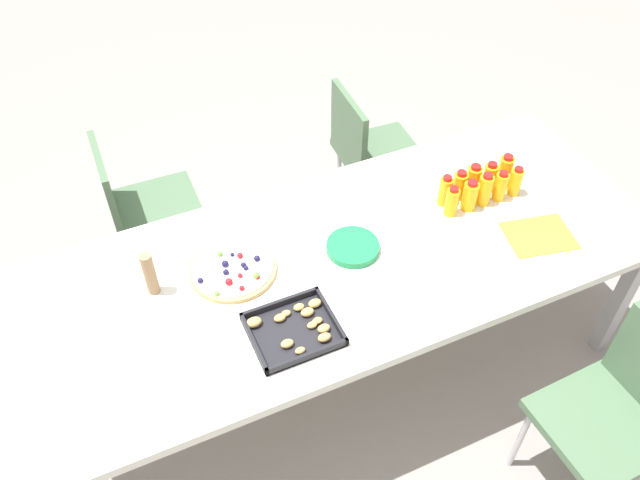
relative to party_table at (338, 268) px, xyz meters
The scene contains 21 objects.
ground_plane 0.68m from the party_table, ahead, with size 12.00×12.00×0.00m, color gray.
party_table is the anchor object (origin of this frame).
chair_near_right 1.07m from the party_table, 55.54° to the right, with size 0.41×0.41×0.83m.
chair_far_left 1.12m from the party_table, 128.20° to the left, with size 0.41×0.41×0.83m.
chair_near_left 1.00m from the party_table, 124.84° to the right, with size 0.42×0.42×0.83m.
juice_bottle_0 0.84m from the party_table, behind, with size 0.06×0.06×0.15m.
juice_bottle_1 0.77m from the party_table, behind, with size 0.06×0.06×0.14m.
juice_bottle_2 0.69m from the party_table, behind, with size 0.06×0.06×0.14m.
juice_bottle_3 0.63m from the party_table, 169.57° to the right, with size 0.06×0.06×0.13m.
juice_bottle_4 0.56m from the party_table, 168.89° to the right, with size 0.05×0.05×0.14m.
juice_bottle_5 0.84m from the party_table, behind, with size 0.05×0.05×0.14m.
juice_bottle_6 0.76m from the party_table, behind, with size 0.05×0.05×0.14m.
juice_bottle_7 0.69m from the party_table, behind, with size 0.06×0.06×0.15m.
juice_bottle_8 0.62m from the party_table, behind, with size 0.06×0.06×0.14m.
juice_bottle_9 0.54m from the party_table, behind, with size 0.05×0.05×0.14m.
fruit_pizza 0.40m from the party_table, 15.36° to the right, with size 0.33×0.33×0.05m.
snack_tray 0.38m from the party_table, 40.89° to the left, with size 0.30×0.26×0.04m.
plate_stack 0.10m from the party_table, 166.10° to the right, with size 0.20×0.20×0.03m.
napkin_stack 0.93m from the party_table, ahead, with size 0.15×0.15×0.01m, color white.
cardboard_tube 0.70m from the party_table, 10.89° to the right, with size 0.04×0.04×0.19m, color #9E7A56.
paper_folder 0.80m from the party_table, 164.27° to the left, with size 0.26×0.20×0.01m, color yellow.
Camera 1 is at (0.75, 1.50, 2.55)m, focal length 36.47 mm.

